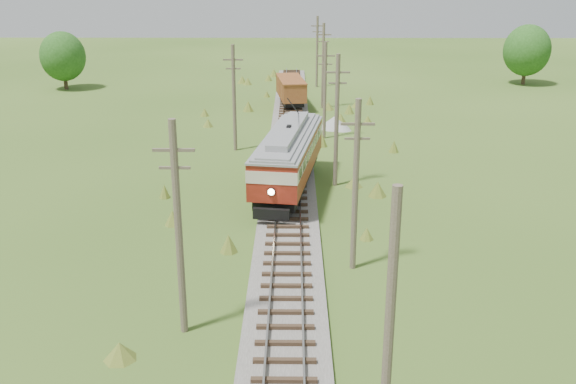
{
  "coord_description": "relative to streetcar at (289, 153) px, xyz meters",
  "views": [
    {
      "loc": [
        0.32,
        -11.21,
        14.28
      ],
      "look_at": [
        0.0,
        23.34,
        2.17
      ],
      "focal_mm": 40.0,
      "sensor_mm": 36.0,
      "label": 1
    }
  ],
  "objects": [
    {
      "name": "utility_pole_l_a",
      "position": [
        -4.2,
        -17.45,
        1.89
      ],
      "size": [
        1.6,
        0.3,
        9.0
      ],
      "color": "brown",
      "rests_on": "ground"
    },
    {
      "name": "railbed_main",
      "position": [
        0.0,
        4.55,
        -2.54
      ],
      "size": [
        3.6,
        96.0,
        0.57
      ],
      "color": "#605B54",
      "rests_on": "ground"
    },
    {
      "name": "utility_pole_r_2",
      "position": [
        3.3,
        -11.45,
        1.69
      ],
      "size": [
        1.6,
        0.3,
        8.6
      ],
      "color": "brown",
      "rests_on": "ground"
    },
    {
      "name": "streetcar",
      "position": [
        0.0,
        0.0,
        0.0
      ],
      "size": [
        4.89,
        13.13,
        5.94
      ],
      "rotation": [
        0.0,
        0.0,
        -0.15
      ],
      "color": "black",
      "rests_on": "ground"
    },
    {
      "name": "utility_pole_r_4",
      "position": [
        3.0,
        14.55,
        1.59
      ],
      "size": [
        1.6,
        0.3,
        8.4
      ],
      "color": "brown",
      "rests_on": "ground"
    },
    {
      "name": "utility_pole_r_3",
      "position": [
        3.2,
        1.55,
        1.89
      ],
      "size": [
        1.6,
        0.3,
        9.0
      ],
      "color": "brown",
      "rests_on": "ground"
    },
    {
      "name": "utility_pole_l_b",
      "position": [
        -4.5,
        10.55,
        1.69
      ],
      "size": [
        1.6,
        0.3,
        8.6
      ],
      "color": "brown",
      "rests_on": "ground"
    },
    {
      "name": "utility_pole_r_5",
      "position": [
        3.4,
        27.55,
        1.84
      ],
      "size": [
        1.6,
        0.3,
        8.9
      ],
      "color": "brown",
      "rests_on": "ground"
    },
    {
      "name": "tree_mid_a",
      "position": [
        -28.0,
        38.55,
        1.29
      ],
      "size": [
        5.46,
        5.46,
        7.03
      ],
      "color": "#38281C",
      "rests_on": "ground"
    },
    {
      "name": "gravel_pile",
      "position": [
        4.23,
        18.21,
        -2.22
      ],
      "size": [
        3.04,
        3.23,
        1.11
      ],
      "color": "gray",
      "rests_on": "ground"
    },
    {
      "name": "tree_mid_b",
      "position": [
        30.0,
        42.55,
        1.6
      ],
      "size": [
        5.88,
        5.88,
        7.57
      ],
      "color": "#38281C",
      "rests_on": "ground"
    },
    {
      "name": "gondola",
      "position": [
        0.0,
        27.9,
        -0.79
      ],
      "size": [
        3.44,
        7.96,
        2.56
      ],
      "rotation": [
        0.0,
        0.0,
        0.12
      ],
      "color": "black",
      "rests_on": "ground"
    },
    {
      "name": "utility_pole_r_1",
      "position": [
        3.1,
        -24.45,
        1.66
      ],
      "size": [
        0.3,
        0.3,
        8.8
      ],
      "color": "brown",
      "rests_on": "ground"
    },
    {
      "name": "utility_pole_r_6",
      "position": [
        3.2,
        40.55,
        1.74
      ],
      "size": [
        1.6,
        0.3,
        8.7
      ],
      "color": "brown",
      "rests_on": "ground"
    }
  ]
}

